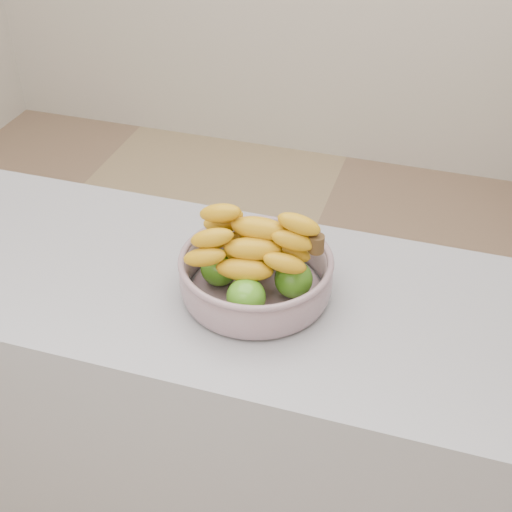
{
  "coord_description": "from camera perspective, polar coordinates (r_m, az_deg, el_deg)",
  "views": [
    {
      "loc": [
        0.56,
        -1.44,
        1.89
      ],
      "look_at": [
        0.2,
        -0.3,
        1.0
      ],
      "focal_mm": 50.0,
      "sensor_mm": 36.0,
      "label": 1
    }
  ],
  "objects": [
    {
      "name": "ground",
      "position": [
        2.44,
        -2.52,
        -14.17
      ],
      "size": [
        4.0,
        4.0,
        0.0
      ],
      "primitive_type": "plane",
      "color": "#9D8660",
      "rests_on": "ground"
    },
    {
      "name": "counter",
      "position": [
        1.92,
        -5.88,
        -12.17
      ],
      "size": [
        2.0,
        0.6,
        0.9
      ],
      "primitive_type": "cube",
      "color": "gray",
      "rests_on": "ground"
    },
    {
      "name": "fruit_bowl",
      "position": [
        1.51,
        -0.02,
        -1.14
      ],
      "size": [
        0.33,
        0.33,
        0.2
      ],
      "rotation": [
        0.0,
        0.0,
        0.06
      ],
      "color": "#9CAABC",
      "rests_on": "counter"
    }
  ]
}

